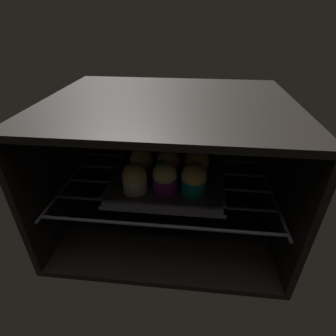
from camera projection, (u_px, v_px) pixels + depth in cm
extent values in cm
cube|color=black|center=(168.00, 217.00, 79.61)|extent=(59.00, 47.00, 1.50)
cube|color=black|center=(169.00, 103.00, 61.28)|extent=(59.00, 47.00, 1.50)
cube|color=black|center=(175.00, 134.00, 89.82)|extent=(59.00, 1.50, 34.00)
cube|color=black|center=(67.00, 162.00, 73.06)|extent=(1.50, 47.00, 34.00)
cube|color=black|center=(278.00, 173.00, 67.83)|extent=(1.50, 47.00, 34.00)
cylinder|color=#4C494C|center=(159.00, 226.00, 56.02)|extent=(54.00, 0.80, 0.80)
cylinder|color=#4C494C|center=(164.00, 204.00, 62.49)|extent=(54.00, 0.80, 0.80)
cylinder|color=#4C494C|center=(167.00, 186.00, 68.96)|extent=(54.00, 0.80, 0.80)
cylinder|color=#4C494C|center=(170.00, 171.00, 75.44)|extent=(54.00, 0.80, 0.80)
cylinder|color=#4C494C|center=(172.00, 158.00, 81.91)|extent=(54.00, 0.80, 0.80)
cylinder|color=#4C494C|center=(174.00, 147.00, 88.38)|extent=(54.00, 0.80, 0.80)
cylinder|color=#4C494C|center=(75.00, 172.00, 74.66)|extent=(0.80, 42.00, 0.80)
cylinder|color=#4C494C|center=(268.00, 184.00, 69.74)|extent=(0.80, 42.00, 0.80)
cube|color=#4C4C51|center=(168.00, 177.00, 70.60)|extent=(29.07, 29.07, 1.20)
cube|color=#4C4C51|center=(161.00, 207.00, 58.00)|extent=(29.07, 0.80, 1.00)
cube|color=#4C4C51|center=(173.00, 150.00, 82.07)|extent=(29.07, 0.80, 1.00)
cube|color=#4C4C51|center=(117.00, 171.00, 71.32)|extent=(0.80, 29.07, 1.00)
cube|color=#4C4C51|center=(221.00, 177.00, 68.75)|extent=(0.80, 29.07, 1.00)
cylinder|color=silver|center=(135.00, 184.00, 63.46)|extent=(5.93, 5.93, 3.91)
sphere|color=#DBBC60|center=(134.00, 175.00, 62.17)|extent=(5.89, 5.89, 5.89)
cylinder|color=#7A238C|center=(164.00, 184.00, 63.20)|extent=(5.93, 5.93, 3.91)
sphere|color=#E0CC7A|center=(164.00, 174.00, 61.65)|extent=(5.85, 5.85, 5.85)
sphere|color=#19511E|center=(161.00, 165.00, 60.82)|extent=(2.57, 2.57, 2.57)
cylinder|color=#0C8C84|center=(194.00, 186.00, 62.75)|extent=(5.93, 5.93, 3.91)
sphere|color=#DBBC60|center=(194.00, 176.00, 61.31)|extent=(6.14, 6.14, 6.14)
sphere|color=#19511E|center=(192.00, 170.00, 60.19)|extent=(1.96, 1.96, 1.96)
cylinder|color=red|center=(142.00, 167.00, 70.14)|extent=(5.93, 5.93, 3.91)
sphere|color=#E0CC7A|center=(141.00, 159.00, 68.86)|extent=(6.20, 6.20, 6.20)
cylinder|color=#0C8C84|center=(167.00, 169.00, 69.30)|extent=(5.93, 5.93, 3.91)
sphere|color=#DBBC60|center=(167.00, 160.00, 67.90)|extent=(5.96, 5.96, 5.96)
sphere|color=#28702D|center=(167.00, 152.00, 67.38)|extent=(2.17, 2.17, 2.17)
cylinder|color=#7A238C|center=(196.00, 171.00, 68.33)|extent=(5.93, 5.93, 3.91)
sphere|color=gold|center=(197.00, 161.00, 66.67)|extent=(6.46, 6.46, 6.46)
sphere|color=#28702D|center=(198.00, 153.00, 65.15)|extent=(2.02, 2.02, 2.02)
cylinder|color=#7A238C|center=(145.00, 155.00, 76.04)|extent=(5.93, 5.93, 3.91)
sphere|color=gold|center=(144.00, 147.00, 74.70)|extent=(5.68, 5.68, 5.68)
sphere|color=#1E6023|center=(142.00, 141.00, 73.33)|extent=(1.95, 1.95, 1.95)
cylinder|color=#1928B7|center=(169.00, 156.00, 75.49)|extent=(5.93, 5.93, 3.91)
sphere|color=gold|center=(169.00, 148.00, 74.02)|extent=(5.73, 5.73, 5.73)
sphere|color=#28702D|center=(169.00, 141.00, 72.51)|extent=(2.57, 2.57, 2.57)
cylinder|color=#0C8C84|center=(194.00, 158.00, 74.66)|extent=(5.93, 5.93, 3.91)
sphere|color=#DBBC60|center=(195.00, 150.00, 73.28)|extent=(5.89, 5.89, 5.89)
sphere|color=#1E6023|center=(195.00, 143.00, 72.43)|extent=(2.54, 2.54, 2.54)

